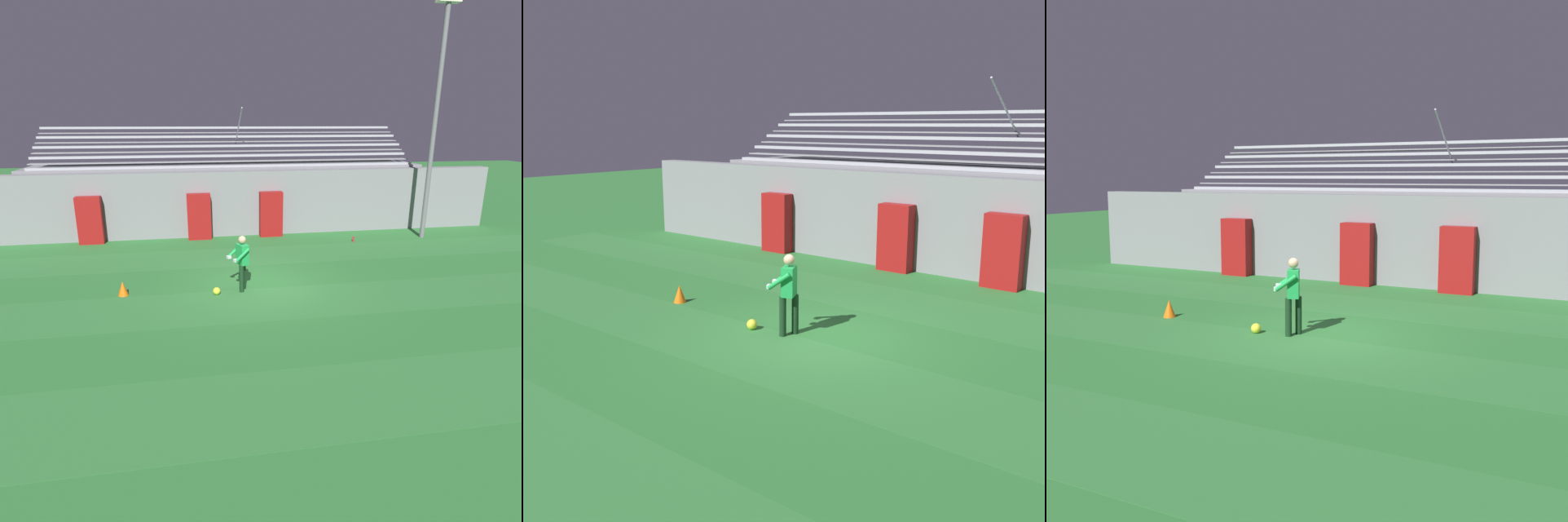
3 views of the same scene
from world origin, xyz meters
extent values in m
plane|color=#2D7533|center=(0.00, 0.00, 0.00)|extent=(80.00, 80.00, 0.00)
cube|color=#337A38|center=(0.00, -6.00, 0.00)|extent=(28.00, 2.27, 0.01)
cube|color=#337A38|center=(0.00, -1.46, 0.00)|extent=(28.00, 2.27, 0.01)
cube|color=#337A38|center=(0.00, 3.08, 0.00)|extent=(28.00, 2.27, 0.01)
cube|color=gray|center=(0.00, 6.50, 1.40)|extent=(24.00, 0.60, 2.80)
cube|color=maroon|center=(-1.56, 5.95, 0.97)|extent=(0.99, 0.44, 1.95)
cube|color=maroon|center=(1.56, 5.95, 0.97)|extent=(0.99, 0.44, 1.95)
cube|color=maroon|center=(-5.99, 5.95, 0.97)|extent=(0.99, 0.44, 1.95)
cube|color=gray|center=(0.00, 8.85, 1.45)|extent=(18.00, 3.90, 2.90)
cube|color=#A8AAB2|center=(0.00, 7.25, 2.95)|extent=(17.10, 0.36, 0.10)
cube|color=gray|center=(0.00, 7.05, 2.72)|extent=(17.10, 0.60, 0.04)
cube|color=#A8AAB2|center=(0.00, 7.95, 3.35)|extent=(17.10, 0.36, 0.10)
cube|color=gray|center=(0.00, 7.75, 3.12)|extent=(17.10, 0.60, 0.04)
cube|color=#A8AAB2|center=(0.00, 8.65, 3.75)|extent=(17.10, 0.36, 0.10)
cube|color=gray|center=(0.00, 8.45, 3.52)|extent=(17.10, 0.60, 0.04)
cube|color=#A8AAB2|center=(0.00, 9.35, 4.15)|extent=(17.10, 0.36, 0.10)
cube|color=gray|center=(0.00, 9.15, 3.92)|extent=(17.10, 0.60, 0.04)
cube|color=#A8AAB2|center=(0.00, 10.05, 4.55)|extent=(17.10, 0.36, 0.10)
cube|color=gray|center=(0.00, 9.85, 4.32)|extent=(17.10, 0.60, 0.04)
cylinder|color=#A8AAB2|center=(0.49, 8.40, 4.60)|extent=(0.06, 2.63, 1.65)
cylinder|color=#143319|center=(-0.58, -0.49, 0.41)|extent=(0.18, 0.18, 0.82)
cylinder|color=#143319|center=(-0.48, -0.20, 0.41)|extent=(0.18, 0.18, 0.82)
cube|color=green|center=(-0.53, -0.35, 1.12)|extent=(0.37, 0.44, 0.60)
sphere|color=tan|center=(-0.53, -0.35, 1.56)|extent=(0.22, 0.22, 0.22)
cylinder|color=green|center=(-0.56, -0.62, 1.17)|extent=(0.47, 0.27, 0.37)
cylinder|color=green|center=(-0.75, -0.18, 1.17)|extent=(0.47, 0.27, 0.37)
cube|color=silver|center=(-0.76, -0.66, 1.04)|extent=(0.14, 0.14, 0.08)
cube|color=silver|center=(-0.92, -0.29, 1.04)|extent=(0.14, 0.14, 0.08)
sphere|color=yellow|center=(-1.32, -0.58, 0.11)|extent=(0.22, 0.22, 0.22)
cone|color=orange|center=(-4.01, -0.16, 0.21)|extent=(0.30, 0.30, 0.42)
camera|label=1|loc=(-2.07, -12.46, 4.81)|focal=30.00mm
camera|label=2|loc=(6.74, -9.60, 4.18)|focal=42.00mm
camera|label=3|loc=(5.34, -11.65, 3.37)|focal=42.00mm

